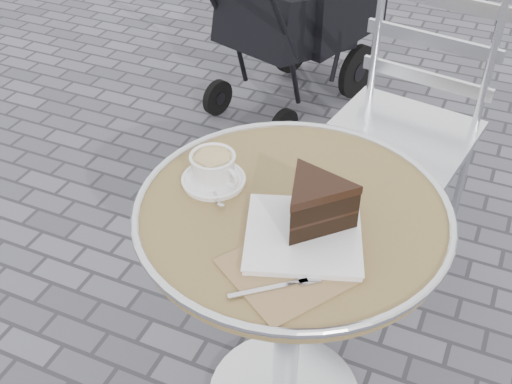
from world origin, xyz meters
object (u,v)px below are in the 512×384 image
at_px(bistro_chair, 416,95).
at_px(cafe_table, 290,261).
at_px(cake_plate_set, 312,212).
at_px(cappuccino_set, 214,171).
at_px(baby_stroller, 299,14).

bearing_deg(bistro_chair, cafe_table, -88.39).
xyz_separation_m(cafe_table, cake_plate_set, (0.06, -0.06, 0.22)).
bearing_deg(bistro_chair, cake_plate_set, -83.82).
height_order(cafe_table, cappuccino_set, cappuccino_set).
bearing_deg(cake_plate_set, bistro_chair, 67.89).
bearing_deg(cake_plate_set, cafe_table, 117.92).
relative_size(cafe_table, cappuccino_set, 4.56).
relative_size(cafe_table, cake_plate_set, 1.84).
xyz_separation_m(cake_plate_set, bistro_chair, (0.04, 0.89, -0.18)).
height_order(bistro_chair, baby_stroller, baby_stroller).
relative_size(bistro_chair, baby_stroller, 0.95).
bearing_deg(cafe_table, cake_plate_set, -42.62).
relative_size(cake_plate_set, bistro_chair, 0.41).
distance_m(cake_plate_set, baby_stroller, 1.85).
bearing_deg(bistro_chair, baby_stroller, 139.97).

